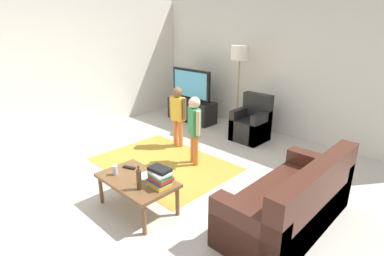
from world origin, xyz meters
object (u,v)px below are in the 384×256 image
(child_center, at_px, (194,125))
(bottle, at_px, (139,179))
(tv_stand, at_px, (192,111))
(couch, at_px, (294,205))
(soda_can, at_px, (115,170))
(tv_remote, at_px, (129,168))
(book_stack, at_px, (160,177))
(floor_lamp, at_px, (240,57))
(plate, at_px, (147,176))
(tv, at_px, (191,85))
(coffee_table, at_px, (137,182))
(armchair, at_px, (252,125))
(child_near_tv, at_px, (178,111))

(child_center, distance_m, bottle, 1.65)
(tv_stand, xyz_separation_m, bottle, (2.23, -3.15, 0.30))
(couch, relative_size, soda_can, 15.00)
(tv_remote, bearing_deg, child_center, 71.13)
(child_center, xyz_separation_m, book_stack, (0.70, -1.31, -0.15))
(couch, xyz_separation_m, book_stack, (-1.23, -0.90, 0.24))
(child_center, height_order, tv_remote, child_center)
(floor_lamp, distance_m, soda_can, 3.51)
(soda_can, relative_size, plate, 0.55)
(floor_lamp, bearing_deg, tv_remote, -80.26)
(floor_lamp, bearing_deg, tv, -171.68)
(floor_lamp, distance_m, plate, 3.37)
(child_center, bearing_deg, couch, -11.94)
(child_center, distance_m, coffee_table, 1.49)
(floor_lamp, bearing_deg, soda_can, -80.56)
(tv_remote, xyz_separation_m, soda_can, (0.02, -0.22, 0.05))
(bottle, distance_m, tv_remote, 0.58)
(child_center, distance_m, book_stack, 1.49)
(tv, height_order, coffee_table, tv)
(soda_can, bearing_deg, tv, 118.96)
(couch, relative_size, floor_lamp, 1.01)
(book_stack, bearing_deg, soda_can, -159.90)
(book_stack, xyz_separation_m, tv_remote, (-0.62, -0.00, -0.10))
(couch, relative_size, bottle, 6.07)
(bottle, xyz_separation_m, soda_can, (-0.50, 0.00, -0.06))
(plate, bearing_deg, armchair, 97.43)
(tv, distance_m, soda_can, 3.59)
(coffee_table, bearing_deg, book_stack, 17.30)
(tv, bearing_deg, child_center, -44.38)
(couch, distance_m, plate, 1.75)
(book_stack, relative_size, plate, 1.32)
(armchair, height_order, floor_lamp, floor_lamp)
(armchair, relative_size, coffee_table, 0.90)
(tv_stand, height_order, child_center, child_center)
(child_center, xyz_separation_m, soda_can, (0.10, -1.53, -0.20))
(floor_lamp, bearing_deg, child_center, -75.72)
(tv, xyz_separation_m, soda_can, (1.73, -3.13, -0.37))
(coffee_table, xyz_separation_m, soda_can, (-0.28, -0.12, 0.11))
(tv, bearing_deg, floor_lamp, 8.32)
(plate, bearing_deg, bottle, -54.73)
(soda_can, bearing_deg, couch, 31.46)
(child_near_tv, bearing_deg, couch, -15.57)
(bottle, height_order, soda_can, bottle)
(book_stack, bearing_deg, tv_remote, -179.96)
(book_stack, xyz_separation_m, soda_can, (-0.60, -0.22, -0.05))
(armchair, xyz_separation_m, child_near_tv, (-0.79, -1.24, 0.38))
(child_center, distance_m, plate, 1.38)
(armchair, xyz_separation_m, soda_can, (0.04, -3.11, 0.18))
(tv, height_order, child_center, tv)
(coffee_table, bearing_deg, armchair, 96.18)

